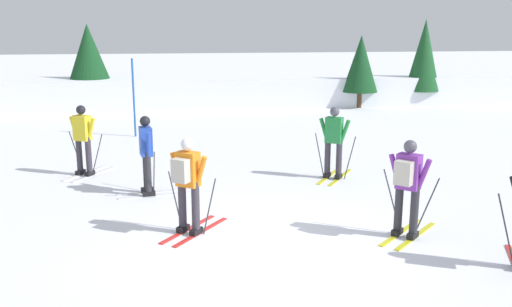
{
  "coord_description": "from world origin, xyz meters",
  "views": [
    {
      "loc": [
        -1.32,
        -8.78,
        3.61
      ],
      "look_at": [
        0.3,
        2.8,
        0.9
      ],
      "focal_mm": 39.85,
      "sensor_mm": 36.0,
      "label": 1
    }
  ],
  "objects_px": {
    "skier_green": "(334,141)",
    "skier_yellow": "(83,138)",
    "skier_purple": "(407,184)",
    "trail_marker_pole": "(134,98)",
    "skier_blue": "(147,153)",
    "conifer_far_left": "(424,55)",
    "conifer_far_centre": "(89,60)",
    "skier_orange": "(188,181)",
    "conifer_far_right": "(361,64)"
  },
  "relations": [
    {
      "from": "skier_green",
      "to": "skier_yellow",
      "type": "bearing_deg",
      "value": 169.41
    },
    {
      "from": "skier_purple",
      "to": "trail_marker_pole",
      "type": "height_order",
      "value": "trail_marker_pole"
    },
    {
      "from": "skier_purple",
      "to": "skier_yellow",
      "type": "bearing_deg",
      "value": 140.7
    },
    {
      "from": "skier_blue",
      "to": "conifer_far_left",
      "type": "xyz_separation_m",
      "value": [
        11.49,
        12.13,
        1.27
      ]
    },
    {
      "from": "skier_green",
      "to": "skier_blue",
      "type": "xyz_separation_m",
      "value": [
        -4.27,
        -0.71,
        -0.0
      ]
    },
    {
      "from": "skier_blue",
      "to": "conifer_far_left",
      "type": "relative_size",
      "value": 0.46
    },
    {
      "from": "skier_yellow",
      "to": "skier_purple",
      "type": "height_order",
      "value": "same"
    },
    {
      "from": "skier_blue",
      "to": "conifer_far_centre",
      "type": "bearing_deg",
      "value": 102.7
    },
    {
      "from": "skier_orange",
      "to": "conifer_far_left",
      "type": "xyz_separation_m",
      "value": [
        10.69,
        14.59,
        1.23
      ]
    },
    {
      "from": "skier_green",
      "to": "skier_orange",
      "type": "distance_m",
      "value": 4.7
    },
    {
      "from": "skier_green",
      "to": "skier_orange",
      "type": "bearing_deg",
      "value": -137.52
    },
    {
      "from": "skier_blue",
      "to": "conifer_far_left",
      "type": "height_order",
      "value": "conifer_far_left"
    },
    {
      "from": "skier_green",
      "to": "conifer_far_right",
      "type": "distance_m",
      "value": 11.76
    },
    {
      "from": "skier_yellow",
      "to": "conifer_far_centre",
      "type": "xyz_separation_m",
      "value": [
        -1.45,
        11.65,
        1.13
      ]
    },
    {
      "from": "skier_purple",
      "to": "skier_blue",
      "type": "height_order",
      "value": "same"
    },
    {
      "from": "skier_orange",
      "to": "skier_blue",
      "type": "bearing_deg",
      "value": 108.06
    },
    {
      "from": "skier_yellow",
      "to": "trail_marker_pole",
      "type": "xyz_separation_m",
      "value": [
        0.88,
        4.74,
        0.34
      ]
    },
    {
      "from": "skier_green",
      "to": "skier_orange",
      "type": "xyz_separation_m",
      "value": [
        -3.46,
        -3.17,
        0.04
      ]
    },
    {
      "from": "skier_yellow",
      "to": "conifer_far_centre",
      "type": "bearing_deg",
      "value": 97.1
    },
    {
      "from": "skier_blue",
      "to": "conifer_far_centre",
      "type": "relative_size",
      "value": 0.48
    },
    {
      "from": "conifer_far_left",
      "to": "conifer_far_centre",
      "type": "xyz_separation_m",
      "value": [
        -14.52,
        1.32,
        -0.14
      ]
    },
    {
      "from": "trail_marker_pole",
      "to": "conifer_far_left",
      "type": "relative_size",
      "value": 0.67
    },
    {
      "from": "skier_blue",
      "to": "trail_marker_pole",
      "type": "relative_size",
      "value": 0.68
    },
    {
      "from": "trail_marker_pole",
      "to": "conifer_far_centre",
      "type": "distance_m",
      "value": 7.33
    },
    {
      "from": "skier_orange",
      "to": "conifer_far_right",
      "type": "relative_size",
      "value": 0.56
    },
    {
      "from": "trail_marker_pole",
      "to": "conifer_far_right",
      "type": "xyz_separation_m",
      "value": [
        9.16,
        5.11,
        0.63
      ]
    },
    {
      "from": "skier_green",
      "to": "conifer_far_left",
      "type": "relative_size",
      "value": 0.46
    },
    {
      "from": "skier_orange",
      "to": "skier_blue",
      "type": "distance_m",
      "value": 2.59
    },
    {
      "from": "trail_marker_pole",
      "to": "conifer_far_right",
      "type": "bearing_deg",
      "value": 29.15
    },
    {
      "from": "conifer_far_left",
      "to": "conifer_far_right",
      "type": "xyz_separation_m",
      "value": [
        -3.03,
        -0.48,
        -0.31
      ]
    },
    {
      "from": "trail_marker_pole",
      "to": "conifer_far_centre",
      "type": "relative_size",
      "value": 0.7
    },
    {
      "from": "skier_yellow",
      "to": "skier_green",
      "type": "relative_size",
      "value": 1.0
    },
    {
      "from": "conifer_far_left",
      "to": "skier_green",
      "type": "bearing_deg",
      "value": -122.32
    },
    {
      "from": "conifer_far_right",
      "to": "trail_marker_pole",
      "type": "bearing_deg",
      "value": -150.85
    },
    {
      "from": "skier_orange",
      "to": "conifer_far_left",
      "type": "distance_m",
      "value": 18.12
    },
    {
      "from": "skier_yellow",
      "to": "conifer_far_left",
      "type": "xyz_separation_m",
      "value": [
        13.07,
        10.32,
        1.27
      ]
    },
    {
      "from": "skier_orange",
      "to": "conifer_far_right",
      "type": "distance_m",
      "value": 16.08
    },
    {
      "from": "conifer_far_left",
      "to": "conifer_far_centre",
      "type": "height_order",
      "value": "conifer_far_left"
    },
    {
      "from": "trail_marker_pole",
      "to": "conifer_far_centre",
      "type": "xyz_separation_m",
      "value": [
        -2.33,
        6.91,
        0.79
      ]
    },
    {
      "from": "conifer_far_centre",
      "to": "conifer_far_right",
      "type": "bearing_deg",
      "value": -8.91
    },
    {
      "from": "conifer_far_centre",
      "to": "trail_marker_pole",
      "type": "bearing_deg",
      "value": -71.38
    },
    {
      "from": "conifer_far_left",
      "to": "conifer_far_right",
      "type": "relative_size",
      "value": 1.22
    },
    {
      "from": "skier_yellow",
      "to": "conifer_far_centre",
      "type": "relative_size",
      "value": 0.48
    },
    {
      "from": "skier_purple",
      "to": "conifer_far_left",
      "type": "distance_m",
      "value": 16.85
    },
    {
      "from": "skier_yellow",
      "to": "trail_marker_pole",
      "type": "height_order",
      "value": "trail_marker_pole"
    },
    {
      "from": "skier_green",
      "to": "skier_purple",
      "type": "bearing_deg",
      "value": -87.05
    },
    {
      "from": "skier_orange",
      "to": "trail_marker_pole",
      "type": "relative_size",
      "value": 0.68
    },
    {
      "from": "skier_yellow",
      "to": "skier_blue",
      "type": "xyz_separation_m",
      "value": [
        1.58,
        -1.8,
        0.0
      ]
    },
    {
      "from": "skier_green",
      "to": "conifer_far_left",
      "type": "bearing_deg",
      "value": 57.68
    },
    {
      "from": "skier_green",
      "to": "conifer_far_centre",
      "type": "xyz_separation_m",
      "value": [
        -7.3,
        12.74,
        1.13
      ]
    }
  ]
}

